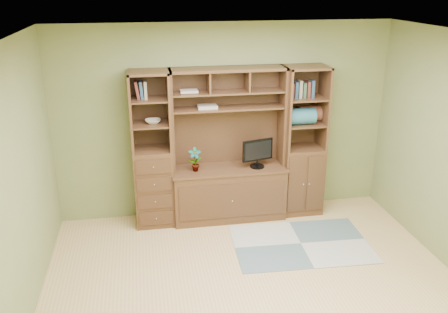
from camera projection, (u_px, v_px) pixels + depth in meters
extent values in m
cube|color=tan|center=(258.00, 293.00, 4.97)|extent=(4.60, 4.10, 0.04)
cube|color=white|center=(265.00, 40.00, 4.06)|extent=(4.60, 4.10, 0.04)
cube|color=#7C8751|center=(224.00, 121.00, 6.36)|extent=(4.50, 0.04, 2.60)
cube|color=#7C8751|center=(12.00, 197.00, 4.15)|extent=(0.04, 4.00, 2.60)
cube|color=#4F301B|center=(229.00, 147.00, 6.22)|extent=(1.54, 0.53, 2.05)
cube|color=#4F301B|center=(152.00, 151.00, 6.09)|extent=(0.50, 0.45, 2.05)
cube|color=#4F301B|center=(303.00, 142.00, 6.42)|extent=(0.55, 0.45, 2.05)
cube|color=gray|center=(301.00, 243.00, 5.90)|extent=(1.71, 1.18, 0.01)
cube|color=black|center=(258.00, 148.00, 6.26)|extent=(0.47, 0.29, 0.53)
imported|color=#A56637|center=(195.00, 160.00, 6.16)|extent=(0.17, 0.11, 0.32)
cube|color=#B6A69B|center=(207.00, 107.00, 6.07)|extent=(0.25, 0.18, 0.04)
imported|color=beige|center=(153.00, 121.00, 5.96)|extent=(0.19, 0.19, 0.05)
cube|color=#285D6B|center=(301.00, 116.00, 6.23)|extent=(0.38, 0.22, 0.22)
cube|color=brown|center=(312.00, 113.00, 6.39)|extent=(0.37, 0.21, 0.21)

